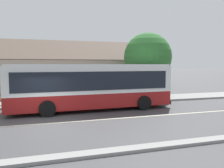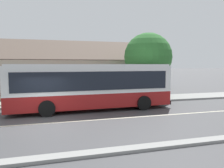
{
  "view_description": "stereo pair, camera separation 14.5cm",
  "coord_description": "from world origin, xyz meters",
  "views": [
    {
      "loc": [
        0.21,
        -11.95,
        3.14
      ],
      "look_at": [
        4.96,
        4.24,
        1.64
      ],
      "focal_mm": 35.0,
      "sensor_mm": 36.0,
      "label": 1
    },
    {
      "loc": [
        0.35,
        -11.99,
        3.14
      ],
      "look_at": [
        4.96,
        4.24,
        1.64
      ],
      "focal_mm": 35.0,
      "sensor_mm": 36.0,
      "label": 2
    }
  ],
  "objects": [
    {
      "name": "sidewalk_far",
      "position": [
        0.0,
        6.0,
        0.07
      ],
      "size": [
        60.0,
        3.0,
        0.15
      ],
      "primitive_type": "cube",
      "color": "gray",
      "rests_on": "ground"
    },
    {
      "name": "lane_divider_stripe",
      "position": [
        0.0,
        0.0,
        0.0
      ],
      "size": [
        60.0,
        0.16,
        0.01
      ],
      "primitive_type": "cube",
      "color": "beige",
      "rests_on": "ground"
    },
    {
      "name": "community_building",
      "position": [
        -0.09,
        14.17,
        1.93
      ],
      "size": [
        23.99,
        10.3,
        6.98
      ],
      "color": "tan",
      "rests_on": "ground"
    },
    {
      "name": "ground_plane",
      "position": [
        0.0,
        0.0,
        0.0
      ],
      "size": [
        300.0,
        300.0,
        0.0
      ],
      "primitive_type": "plane",
      "color": "#424244"
    },
    {
      "name": "bench_down_street",
      "position": [
        1.1,
        5.74,
        0.58
      ],
      "size": [
        1.87,
        0.51,
        0.94
      ],
      "color": "brown",
      "rests_on": "sidewalk_far"
    },
    {
      "name": "transit_bus",
      "position": [
        3.12,
        2.9,
        1.71
      ],
      "size": [
        11.19,
        3.02,
        3.17
      ],
      "color": "maroon",
      "rests_on": "ground"
    },
    {
      "name": "street_tree_primary",
      "position": [
        9.22,
        6.79,
        3.75
      ],
      "size": [
        4.42,
        4.42,
        6.09
      ],
      "color": "#4C3828",
      "rests_on": "ground"
    },
    {
      "name": "curb_near",
      "position": [
        0.0,
        -4.75,
        0.06
      ],
      "size": [
        60.0,
        0.5,
        0.12
      ],
      "primitive_type": "cube",
      "color": "gray",
      "rests_on": "ground"
    }
  ]
}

